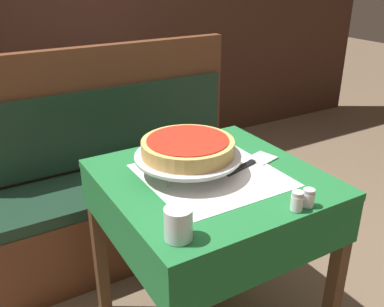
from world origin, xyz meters
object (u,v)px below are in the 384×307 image
at_px(deep_dish_pizza, 188,147).
at_px(pizza_server, 251,163).
at_px(dining_table_rear, 106,100).
at_px(booth_bench, 120,196).
at_px(water_glass_near, 178,224).
at_px(pepper_shaker, 308,198).
at_px(condiment_caddy, 86,77).
at_px(dining_table_front, 211,203).
at_px(pizza_pan_stand, 188,157).
at_px(salt_shaker, 297,201).

height_order(deep_dish_pizza, pizza_server, deep_dish_pizza).
relative_size(dining_table_rear, booth_bench, 0.52).
height_order(booth_bench, water_glass_near, booth_bench).
bearing_deg(pepper_shaker, condiment_caddy, 93.81).
bearing_deg(water_glass_near, deep_dish_pizza, 56.20).
bearing_deg(dining_table_front, deep_dish_pizza, 136.19).
distance_m(dining_table_front, condiment_caddy, 1.53).
height_order(dining_table_front, dining_table_rear, dining_table_front).
distance_m(pizza_pan_stand, pizza_server, 0.26).
height_order(pizza_pan_stand, condiment_caddy, condiment_caddy).
bearing_deg(dining_table_front, booth_bench, 95.64).
bearing_deg(pizza_pan_stand, dining_table_front, -43.81).
bearing_deg(dining_table_rear, dining_table_front, -94.82).
bearing_deg(water_glass_near, dining_table_front, 43.84).
bearing_deg(deep_dish_pizza, water_glass_near, -123.80).
distance_m(booth_bench, pizza_server, 0.94).
distance_m(pizza_server, pepper_shaker, 0.34).
relative_size(pizza_server, salt_shaker, 4.19).
height_order(pizza_server, condiment_caddy, condiment_caddy).
xyz_separation_m(dining_table_front, pizza_pan_stand, (-0.06, 0.06, 0.18)).
bearing_deg(booth_bench, dining_table_front, -84.36).
height_order(salt_shaker, pepper_shaker, salt_shaker).
xyz_separation_m(pizza_pan_stand, salt_shaker, (0.16, -0.40, -0.03)).
xyz_separation_m(dining_table_front, pizza_server, (0.18, 0.00, 0.12)).
bearing_deg(booth_bench, dining_table_rear, 73.56).
distance_m(dining_table_rear, condiment_caddy, 0.20).
bearing_deg(water_glass_near, pizza_server, 30.63).
bearing_deg(booth_bench, deep_dish_pizza, -88.96).
relative_size(booth_bench, pizza_pan_stand, 3.78).
height_order(dining_table_rear, booth_bench, booth_bench).
distance_m(dining_table_rear, booth_bench, 0.78).
bearing_deg(pizza_server, deep_dish_pizza, 166.13).
bearing_deg(dining_table_rear, pizza_server, -87.62).
distance_m(dining_table_rear, water_glass_near, 1.81).
xyz_separation_m(pizza_pan_stand, pepper_shaker, (0.21, -0.40, -0.03)).
bearing_deg(water_glass_near, salt_shaker, -8.23).
relative_size(booth_bench, water_glass_near, 15.32).
bearing_deg(dining_table_front, pepper_shaker, -66.77).
xyz_separation_m(booth_bench, pizza_pan_stand, (0.01, -0.72, 0.52)).
distance_m(water_glass_near, pepper_shaker, 0.45).
xyz_separation_m(dining_table_front, booth_bench, (-0.08, 0.78, -0.33)).
bearing_deg(deep_dish_pizza, condiment_caddy, 86.62).
distance_m(pizza_pan_stand, pepper_shaker, 0.46).
relative_size(dining_table_rear, pizza_server, 2.85).
relative_size(pizza_server, water_glass_near, 2.81).
height_order(dining_table_front, deep_dish_pizza, deep_dish_pizza).
height_order(pizza_pan_stand, water_glass_near, water_glass_near).
xyz_separation_m(dining_table_rear, booth_bench, (-0.20, -0.68, -0.33)).
bearing_deg(salt_shaker, water_glass_near, 171.77).
distance_m(dining_table_front, salt_shaker, 0.39).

